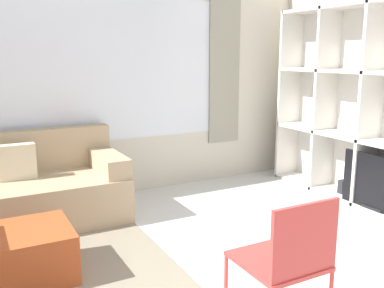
{
  "coord_description": "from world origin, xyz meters",
  "views": [
    {
      "loc": [
        -1.32,
        -1.42,
        1.61
      ],
      "look_at": [
        0.39,
        1.8,
        0.85
      ],
      "focal_mm": 40.0,
      "sensor_mm": 36.0,
      "label": 1
    }
  ],
  "objects_px": {
    "couch_main": "(16,194)",
    "folding_chair": "(288,257)",
    "shelving_unit": "(374,110)",
    "ottoman": "(17,257)"
  },
  "relations": [
    {
      "from": "couch_main",
      "to": "folding_chair",
      "type": "height_order",
      "value": "couch_main"
    },
    {
      "from": "shelving_unit",
      "to": "couch_main",
      "type": "xyz_separation_m",
      "value": [
        -3.48,
        1.15,
        -0.73
      ]
    },
    {
      "from": "folding_chair",
      "to": "shelving_unit",
      "type": "bearing_deg",
      "value": -148.96
    },
    {
      "from": "shelving_unit",
      "to": "folding_chair",
      "type": "relative_size",
      "value": 3.02
    },
    {
      "from": "couch_main",
      "to": "folding_chair",
      "type": "xyz_separation_m",
      "value": [
        1.16,
        -2.55,
        0.21
      ]
    },
    {
      "from": "couch_main",
      "to": "shelving_unit",
      "type": "bearing_deg",
      "value": -18.22
    },
    {
      "from": "ottoman",
      "to": "shelving_unit",
      "type": "bearing_deg",
      "value": -0.36
    },
    {
      "from": "shelving_unit",
      "to": "ottoman",
      "type": "relative_size",
      "value": 3.37
    },
    {
      "from": "ottoman",
      "to": "folding_chair",
      "type": "relative_size",
      "value": 0.9
    },
    {
      "from": "shelving_unit",
      "to": "ottoman",
      "type": "bearing_deg",
      "value": 179.64
    }
  ]
}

